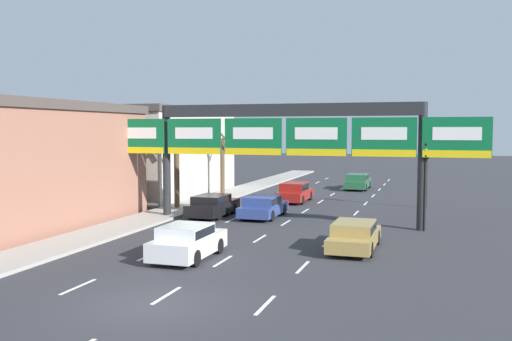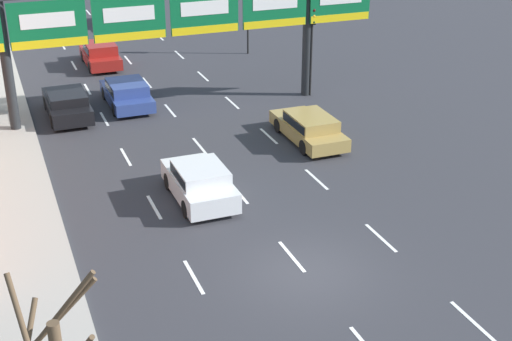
{
  "view_description": "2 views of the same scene",
  "coord_description": "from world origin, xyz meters",
  "px_view_note": "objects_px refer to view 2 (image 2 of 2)",
  "views": [
    {
      "loc": [
        8.18,
        -15.15,
        5.29
      ],
      "look_at": [
        -0.72,
        12.65,
        3.2
      ],
      "focal_mm": 40.0,
      "sensor_mm": 36.0,
      "label": 1
    },
    {
      "loc": [
        -8.28,
        -17.0,
        12.06
      ],
      "look_at": [
        0.17,
        4.6,
        1.5
      ],
      "focal_mm": 50.0,
      "sensor_mm": 36.0,
      "label": 2
    }
  ],
  "objects_px": {
    "car_blue": "(127,93)",
    "car_red": "(100,54)",
    "traffic_light_near_gantry": "(312,33)",
    "traffic_light_mid_block": "(248,1)",
    "car_black": "(67,103)",
    "car_gold": "(309,127)",
    "sign_gantry": "(166,6)",
    "car_green": "(119,15)",
    "car_white": "(200,181)"
  },
  "relations": [
    {
      "from": "car_white",
      "to": "car_black",
      "type": "xyz_separation_m",
      "value": [
        -3.33,
        10.94,
        -0.04
      ]
    },
    {
      "from": "car_blue",
      "to": "car_red",
      "type": "relative_size",
      "value": 1.02
    },
    {
      "from": "car_blue",
      "to": "car_red",
      "type": "xyz_separation_m",
      "value": [
        0.05,
        7.78,
        0.06
      ]
    },
    {
      "from": "car_white",
      "to": "car_black",
      "type": "relative_size",
      "value": 0.9
    },
    {
      "from": "car_blue",
      "to": "traffic_light_near_gantry",
      "type": "bearing_deg",
      "value": -11.1
    },
    {
      "from": "car_blue",
      "to": "car_red",
      "type": "height_order",
      "value": "car_red"
    },
    {
      "from": "car_black",
      "to": "car_blue",
      "type": "bearing_deg",
      "value": 10.59
    },
    {
      "from": "traffic_light_near_gantry",
      "to": "traffic_light_mid_block",
      "type": "distance_m",
      "value": 9.04
    },
    {
      "from": "car_gold",
      "to": "car_red",
      "type": "relative_size",
      "value": 1.05
    },
    {
      "from": "car_white",
      "to": "car_red",
      "type": "height_order",
      "value": "car_red"
    },
    {
      "from": "car_black",
      "to": "car_red",
      "type": "xyz_separation_m",
      "value": [
        3.1,
        8.35,
        0.05
      ]
    },
    {
      "from": "traffic_light_mid_block",
      "to": "sign_gantry",
      "type": "bearing_deg",
      "value": -129.95
    },
    {
      "from": "sign_gantry",
      "to": "car_red",
      "type": "xyz_separation_m",
      "value": [
        -1.77,
        9.52,
        -4.5
      ]
    },
    {
      "from": "sign_gantry",
      "to": "car_blue",
      "type": "bearing_deg",
      "value": 136.29
    },
    {
      "from": "car_red",
      "to": "traffic_light_mid_block",
      "type": "distance_m",
      "value": 9.62
    },
    {
      "from": "car_gold",
      "to": "car_blue",
      "type": "relative_size",
      "value": 1.04
    },
    {
      "from": "car_black",
      "to": "sign_gantry",
      "type": "bearing_deg",
      "value": -13.49
    },
    {
      "from": "sign_gantry",
      "to": "car_gold",
      "type": "bearing_deg",
      "value": -51.52
    },
    {
      "from": "car_white",
      "to": "traffic_light_near_gantry",
      "type": "relative_size",
      "value": 0.88
    },
    {
      "from": "car_red",
      "to": "traffic_light_mid_block",
      "type": "bearing_deg",
      "value": -3.6
    },
    {
      "from": "car_blue",
      "to": "traffic_light_near_gantry",
      "type": "xyz_separation_m",
      "value": [
        9.41,
        -1.85,
        2.63
      ]
    },
    {
      "from": "car_blue",
      "to": "sign_gantry",
      "type": "bearing_deg",
      "value": -43.71
    },
    {
      "from": "car_black",
      "to": "traffic_light_near_gantry",
      "type": "xyz_separation_m",
      "value": [
        12.46,
        -1.28,
        2.63
      ]
    },
    {
      "from": "car_red",
      "to": "traffic_light_mid_block",
      "type": "relative_size",
      "value": 0.96
    },
    {
      "from": "sign_gantry",
      "to": "traffic_light_mid_block",
      "type": "distance_m",
      "value": 11.82
    },
    {
      "from": "car_white",
      "to": "car_blue",
      "type": "distance_m",
      "value": 11.52
    },
    {
      "from": "car_red",
      "to": "car_gold",
      "type": "bearing_deg",
      "value": -67.19
    },
    {
      "from": "car_blue",
      "to": "traffic_light_mid_block",
      "type": "distance_m",
      "value": 12.05
    },
    {
      "from": "sign_gantry",
      "to": "car_blue",
      "type": "xyz_separation_m",
      "value": [
        -1.82,
        1.74,
        -4.56
      ]
    },
    {
      "from": "sign_gantry",
      "to": "traffic_light_near_gantry",
      "type": "xyz_separation_m",
      "value": [
        7.59,
        -0.11,
        -1.92
      ]
    },
    {
      "from": "traffic_light_near_gantry",
      "to": "car_black",
      "type": "bearing_deg",
      "value": 174.15
    },
    {
      "from": "car_green",
      "to": "car_red",
      "type": "bearing_deg",
      "value": -107.06
    },
    {
      "from": "sign_gantry",
      "to": "traffic_light_mid_block",
      "type": "relative_size",
      "value": 4.64
    },
    {
      "from": "traffic_light_near_gantry",
      "to": "traffic_light_mid_block",
      "type": "height_order",
      "value": "traffic_light_near_gantry"
    },
    {
      "from": "car_red",
      "to": "traffic_light_mid_block",
      "type": "height_order",
      "value": "traffic_light_mid_block"
    },
    {
      "from": "car_green",
      "to": "car_white",
      "type": "bearing_deg",
      "value": -95.69
    },
    {
      "from": "car_gold",
      "to": "car_green",
      "type": "relative_size",
      "value": 0.98
    },
    {
      "from": "traffic_light_mid_block",
      "to": "car_blue",
      "type": "bearing_deg",
      "value": -142.28
    },
    {
      "from": "sign_gantry",
      "to": "car_green",
      "type": "height_order",
      "value": "sign_gantry"
    },
    {
      "from": "car_white",
      "to": "car_black",
      "type": "height_order",
      "value": "car_white"
    },
    {
      "from": "car_gold",
      "to": "traffic_light_near_gantry",
      "type": "relative_size",
      "value": 1.0
    },
    {
      "from": "traffic_light_near_gantry",
      "to": "traffic_light_mid_block",
      "type": "bearing_deg",
      "value": 90.64
    },
    {
      "from": "car_gold",
      "to": "car_blue",
      "type": "bearing_deg",
      "value": 130.41
    },
    {
      "from": "car_black",
      "to": "car_red",
      "type": "relative_size",
      "value": 1.03
    },
    {
      "from": "car_blue",
      "to": "traffic_light_mid_block",
      "type": "xyz_separation_m",
      "value": [
        9.31,
        7.2,
        2.6
      ]
    },
    {
      "from": "car_blue",
      "to": "car_green",
      "type": "bearing_deg",
      "value": 79.89
    },
    {
      "from": "car_white",
      "to": "car_green",
      "type": "xyz_separation_m",
      "value": [
        2.96,
        29.7,
        -0.02
      ]
    },
    {
      "from": "car_red",
      "to": "car_green",
      "type": "xyz_separation_m",
      "value": [
        3.19,
        10.4,
        -0.03
      ]
    },
    {
      "from": "sign_gantry",
      "to": "car_blue",
      "type": "height_order",
      "value": "sign_gantry"
    },
    {
      "from": "traffic_light_mid_block",
      "to": "car_white",
      "type": "bearing_deg",
      "value": -115.75
    }
  ]
}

